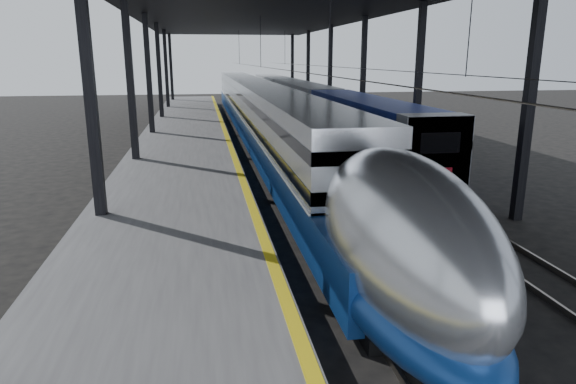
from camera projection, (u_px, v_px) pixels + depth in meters
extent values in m
plane|color=black|center=(298.00, 293.00, 13.72)|extent=(160.00, 160.00, 0.00)
cube|color=#4C4C4F|center=(184.00, 150.00, 32.10)|extent=(6.00, 80.00, 1.00)
cube|color=gold|center=(229.00, 141.00, 32.43)|extent=(0.30, 80.00, 0.01)
cube|color=slate|center=(260.00, 155.00, 32.98)|extent=(0.08, 80.00, 0.16)
cube|color=slate|center=(282.00, 154.00, 33.21)|extent=(0.08, 80.00, 0.16)
cube|color=slate|center=(335.00, 152.00, 33.79)|extent=(0.08, 80.00, 0.16)
cube|color=slate|center=(356.00, 152.00, 34.02)|extent=(0.08, 80.00, 0.16)
cube|color=black|center=(92.00, 109.00, 16.41)|extent=(0.35, 0.35, 9.00)
cube|color=black|center=(529.00, 103.00, 18.89)|extent=(0.35, 0.35, 9.00)
cube|color=black|center=(131.00, 91.00, 25.95)|extent=(0.35, 0.35, 9.00)
cube|color=black|center=(418.00, 88.00, 28.43)|extent=(0.35, 0.35, 9.00)
cube|color=black|center=(149.00, 82.00, 35.49)|extent=(0.35, 0.35, 9.00)
cube|color=black|center=(363.00, 80.00, 37.97)|extent=(0.35, 0.35, 9.00)
cube|color=black|center=(160.00, 77.00, 45.03)|extent=(0.35, 0.35, 9.00)
cube|color=black|center=(330.00, 76.00, 47.51)|extent=(0.35, 0.35, 9.00)
cube|color=black|center=(166.00, 73.00, 54.57)|extent=(0.35, 0.35, 9.00)
cube|color=black|center=(308.00, 73.00, 57.05)|extent=(0.35, 0.35, 9.00)
cube|color=black|center=(171.00, 71.00, 64.11)|extent=(0.35, 0.35, 9.00)
cube|color=black|center=(292.00, 71.00, 66.59)|extent=(0.35, 0.35, 9.00)
cube|color=black|center=(268.00, 4.00, 30.76)|extent=(18.00, 75.00, 0.45)
cylinder|color=slate|center=(270.00, 68.00, 31.72)|extent=(0.03, 74.00, 0.03)
cylinder|color=slate|center=(348.00, 68.00, 32.53)|extent=(0.03, 74.00, 0.03)
cube|color=silver|center=(255.00, 107.00, 41.65)|extent=(2.87, 57.00, 3.95)
cube|color=navy|center=(257.00, 124.00, 40.53)|extent=(2.95, 62.00, 1.53)
cube|color=silver|center=(255.00, 112.00, 41.76)|extent=(2.97, 57.00, 0.10)
cube|color=black|center=(255.00, 92.00, 41.36)|extent=(2.91, 57.00, 0.42)
cube|color=black|center=(255.00, 107.00, 41.65)|extent=(2.91, 57.00, 0.42)
ellipsoid|color=silver|center=(400.00, 238.00, 11.64)|extent=(2.87, 8.40, 3.95)
ellipsoid|color=navy|center=(398.00, 285.00, 11.93)|extent=(2.95, 8.40, 1.68)
ellipsoid|color=black|center=(459.00, 246.00, 8.96)|extent=(1.48, 2.20, 0.89)
cube|color=black|center=(396.00, 315.00, 12.13)|extent=(2.17, 2.60, 0.40)
cube|color=black|center=(271.00, 152.00, 33.11)|extent=(2.17, 2.60, 0.40)
cube|color=navy|center=(368.00, 133.00, 29.21)|extent=(2.78, 18.00, 3.77)
cube|color=#92959A|center=(432.00, 161.00, 21.19)|extent=(2.83, 1.20, 3.82)
cube|color=black|center=(440.00, 143.00, 20.39)|extent=(1.69, 0.06, 0.84)
cube|color=#A00C1A|center=(438.00, 174.00, 20.72)|extent=(1.19, 0.06, 0.55)
cube|color=#92959A|center=(303.00, 104.00, 47.33)|extent=(2.78, 18.00, 3.77)
cube|color=#92959A|center=(274.00, 91.00, 65.46)|extent=(2.78, 18.00, 3.77)
cube|color=black|center=(407.00, 189.00, 23.94)|extent=(2.18, 2.40, 0.36)
cube|color=black|center=(310.00, 128.00, 44.93)|extent=(2.18, 2.40, 0.36)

